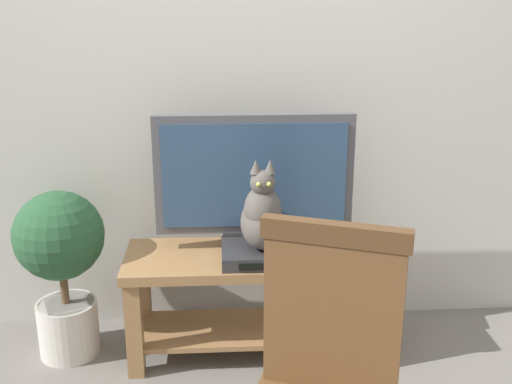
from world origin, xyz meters
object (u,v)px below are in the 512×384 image
(tv_stand, at_px, (255,286))
(cat, at_px, (262,216))
(potted_plant, at_px, (61,259))
(wooden_chair, at_px, (323,383))
(tv, at_px, (254,179))
(book_stack, at_px, (349,240))
(media_box, at_px, (262,253))

(tv_stand, distance_m, cat, 0.37)
(potted_plant, bearing_deg, wooden_chair, -48.92)
(tv_stand, bearing_deg, tv, 89.98)
(book_stack, bearing_deg, wooden_chair, -105.07)
(tv, bearing_deg, media_box, -80.17)
(tv_stand, bearing_deg, cat, -71.34)
(tv_stand, relative_size, potted_plant, 1.48)
(potted_plant, bearing_deg, media_box, -6.27)
(tv_stand, relative_size, book_stack, 4.61)
(media_box, bearing_deg, tv_stand, 111.78)
(tv_stand, relative_size, wooden_chair, 1.14)
(cat, relative_size, potted_plant, 0.52)
(cat, height_order, wooden_chair, wooden_chair)
(tv_stand, height_order, media_box, media_box)
(media_box, height_order, cat, cat)
(cat, bearing_deg, book_stack, 17.11)
(book_stack, relative_size, potted_plant, 0.32)
(cat, relative_size, wooden_chair, 0.40)
(tv_stand, relative_size, cat, 2.86)
(tv, relative_size, media_box, 2.52)
(wooden_chair, relative_size, book_stack, 4.04)
(media_box, distance_m, cat, 0.18)
(media_box, relative_size, cat, 0.86)
(media_box, height_order, book_stack, book_stack)
(book_stack, xyz_separation_m, potted_plant, (-1.30, -0.01, -0.05))
(media_box, bearing_deg, book_stack, 15.10)
(tv, relative_size, potted_plant, 1.12)
(tv, xyz_separation_m, cat, (0.03, -0.16, -0.12))
(media_box, bearing_deg, tv, 99.83)
(tv_stand, bearing_deg, potted_plant, 177.63)
(tv_stand, bearing_deg, media_box, -68.22)
(tv, height_order, book_stack, tv)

